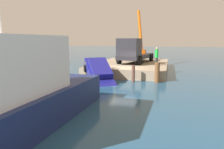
# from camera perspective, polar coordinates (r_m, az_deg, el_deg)

# --- Properties ---
(ground) EXTENTS (200.00, 200.00, 0.00)m
(ground) POSITION_cam_1_polar(r_m,az_deg,el_deg) (20.96, 3.17, -0.62)
(ground) COLOR navy
(dock) EXTENTS (12.35, 7.99, 0.91)m
(dock) POSITION_cam_1_polar(r_m,az_deg,el_deg) (25.32, 5.32, 2.08)
(dock) COLOR gray
(dock) RESTS_ON ground
(crane_truck) EXTENTS (9.62, 3.61, 6.77)m
(crane_truck) POSITION_cam_1_polar(r_m,az_deg,el_deg) (24.74, 5.75, 6.23)
(crane_truck) COLOR black
(crane_truck) RESTS_ON dock
(dock_worker) EXTENTS (0.34, 0.34, 1.89)m
(dock_worker) POSITION_cam_1_polar(r_m,az_deg,el_deg) (22.89, 11.70, 4.77)
(dock_worker) COLOR #2B2B2B
(dock_worker) RESTS_ON dock
(salvaged_car) EXTENTS (4.66, 3.95, 2.88)m
(salvaged_car) POSITION_cam_1_polar(r_m,az_deg,el_deg) (18.31, -3.25, 0.28)
(salvaged_car) COLOR navy
(salvaged_car) RESTS_ON ground
(piling_near) EXTENTS (0.38, 0.38, 1.58)m
(piling_near) POSITION_cam_1_polar(r_m,az_deg,el_deg) (19.70, -6.67, 1.03)
(piling_near) COLOR brown
(piling_near) RESTS_ON ground
(piling_mid) EXTENTS (0.35, 0.35, 1.33)m
(piling_mid) POSITION_cam_1_polar(r_m,az_deg,el_deg) (18.92, -1.67, 0.37)
(piling_mid) COLOR brown
(piling_mid) RESTS_ON ground
(piling_far) EXTENTS (0.28, 0.28, 1.43)m
(piling_far) POSITION_cam_1_polar(r_m,az_deg,el_deg) (18.31, 5.65, 0.20)
(piling_far) COLOR brown
(piling_far) RESTS_ON ground
(piling_end) EXTENTS (0.40, 0.40, 1.69)m
(piling_end) POSITION_cam_1_polar(r_m,az_deg,el_deg) (18.38, 11.85, 0.49)
(piling_end) COLOR brown
(piling_end) RESTS_ON ground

